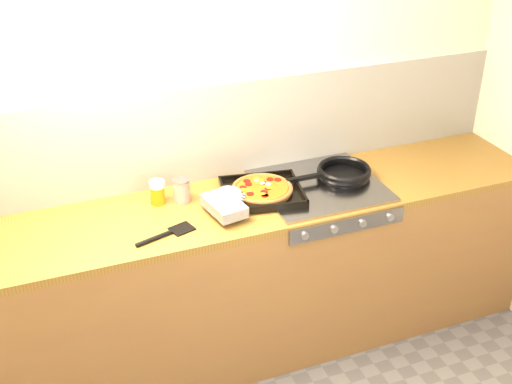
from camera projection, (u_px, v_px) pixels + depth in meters
name	position (u px, v px, depth m)	size (l,w,h in m)	color
room_shell	(215.00, 133.00, 3.20)	(3.20, 3.20, 3.20)	white
counter_run	(237.00, 278.00, 3.30)	(3.20, 0.62, 0.90)	brown
stovetop	(319.00, 186.00, 3.22)	(0.60, 0.56, 0.02)	gray
pizza_on_tray	(251.00, 193.00, 3.08)	(0.53, 0.42, 0.07)	black
frying_pan	(343.00, 172.00, 3.28)	(0.46, 0.28, 0.05)	black
tomato_can	(181.00, 191.00, 3.07)	(0.09, 0.09, 0.12)	maroon
juice_glass	(157.00, 192.00, 3.05)	(0.08, 0.08, 0.12)	orange
wooden_spoon	(255.00, 181.00, 3.26)	(0.30, 0.05, 0.02)	#AF804A
black_spatula	(166.00, 234.00, 2.83)	(0.28, 0.13, 0.02)	black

